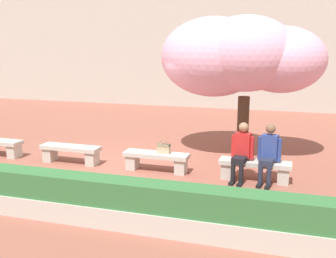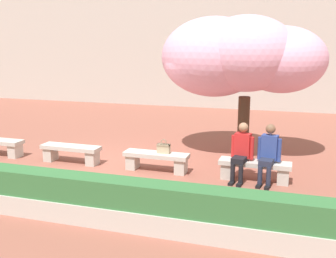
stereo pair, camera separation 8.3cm
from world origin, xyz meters
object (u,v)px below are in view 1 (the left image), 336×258
at_px(person_seated_left, 242,150).
at_px(handbag, 164,148).
at_px(cherry_tree_main, 239,57).
at_px(person_seated_right, 269,152).
at_px(stone_bench_center, 156,159).
at_px(stone_bench_near_west, 71,152).
at_px(stone_bench_near_east, 255,168).

relative_size(person_seated_left, handbag, 3.81).
bearing_deg(cherry_tree_main, person_seated_right, -65.09).
relative_size(stone_bench_center, cherry_tree_main, 0.37).
xyz_separation_m(stone_bench_near_west, cherry_tree_main, (3.92, 2.00, 2.35)).
height_order(stone_bench_near_west, person_seated_right, person_seated_right).
bearing_deg(cherry_tree_main, stone_bench_near_west, -152.98).
bearing_deg(stone_bench_center, cherry_tree_main, 50.95).
bearing_deg(stone_bench_near_west, person_seated_left, -0.70).
distance_m(stone_bench_near_west, person_seated_left, 4.31).
distance_m(stone_bench_center, cherry_tree_main, 3.49).
distance_m(stone_bench_center, handbag, 0.33).
height_order(stone_bench_near_east, person_seated_right, person_seated_right).
bearing_deg(stone_bench_near_west, cherry_tree_main, 27.02).
bearing_deg(stone_bench_near_east, person_seated_left, -170.05).
bearing_deg(stone_bench_center, stone_bench_near_west, 180.00).
bearing_deg(person_seated_right, cherry_tree_main, 114.91).
height_order(person_seated_right, cherry_tree_main, cherry_tree_main).
height_order(stone_bench_near_east, cherry_tree_main, cherry_tree_main).
height_order(stone_bench_center, handbag, handbag).
xyz_separation_m(stone_bench_center, cherry_tree_main, (1.62, 2.00, 2.35)).
bearing_deg(person_seated_left, handbag, 177.49).
xyz_separation_m(handbag, cherry_tree_main, (1.45, 1.97, 2.07)).
relative_size(stone_bench_center, person_seated_left, 1.22).
height_order(stone_bench_near_east, handbag, handbag).
xyz_separation_m(stone_bench_near_east, cherry_tree_main, (-0.68, 2.00, 2.35)).
height_order(person_seated_right, handbag, person_seated_right).
height_order(person_seated_left, person_seated_right, same).
height_order(stone_bench_near_west, cherry_tree_main, cherry_tree_main).
bearing_deg(stone_bench_near_east, person_seated_right, -10.76).
bearing_deg(person_seated_right, person_seated_left, 180.00).
xyz_separation_m(stone_bench_center, person_seated_left, (2.00, -0.05, 0.40)).
relative_size(person_seated_left, person_seated_right, 1.00).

